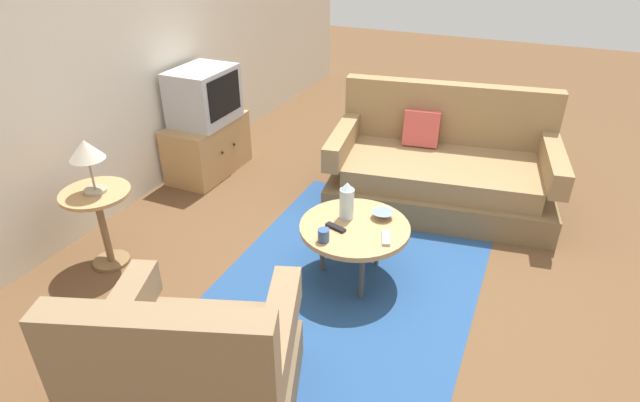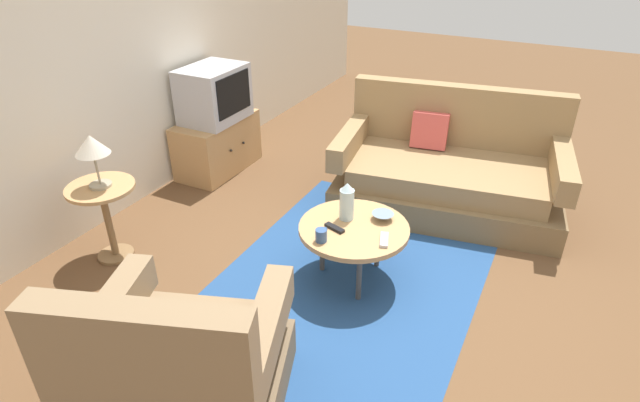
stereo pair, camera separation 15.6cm
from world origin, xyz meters
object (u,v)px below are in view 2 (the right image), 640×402
couch (448,173)px  table_lamp (92,147)px  bowl (383,216)px  television (214,94)px  tv_remote_dark (335,228)px  tv_remote_silver (384,240)px  side_table (105,207)px  coffee_table (354,231)px  mug (321,235)px  vase (347,202)px  tv_stand (218,145)px  armchair (184,371)px

couch → table_lamp: bearing=35.1°
bowl → television: bearing=67.7°
couch → bowl: 1.17m
tv_remote_dark → tv_remote_silver: size_ratio=0.92×
couch → side_table: bearing=35.0°
coffee_table → side_table: 1.76m
coffee_table → table_lamp: bearing=108.6°
couch → mug: 1.62m
couch → tv_remote_dark: size_ratio=12.88×
couch → tv_remote_silver: bearing=78.8°
side_table → couch: bearing=-46.3°
table_lamp → tv_remote_dark: table_lamp is taller
side_table → tv_remote_dark: bearing=-73.2°
vase → coffee_table: bearing=-129.1°
tv_stand → vase: size_ratio=3.15×
couch → vase: couch is taller
couch → tv_stand: size_ratio=2.32×
television → bowl: bearing=-112.3°
coffee_table → mug: bearing=154.6°
armchair → bowl: armchair is taller
vase → mug: size_ratio=2.26×
coffee_table → bowl: bowl is taller
couch → tv_stand: 2.18m
television → bowl: (-0.81, -1.97, -0.32)m
couch → tv_remote_dark: 1.46m
armchair → coffee_table: size_ratio=1.56×
television → tv_remote_silver: 2.35m
couch → television: (-0.33, 2.14, 0.47)m
tv_stand → table_lamp: 1.67m
armchair → vase: size_ratio=4.29×
couch → mug: bearing=66.4°
table_lamp → mug: bearing=-78.6°
tv_stand → mug: tv_stand is taller
bowl → mug: bearing=148.6°
side_table → vase: (0.63, -1.58, 0.13)m
television → table_lamp: size_ratio=1.60×
table_lamp → tv_remote_dark: 1.69m
tv_stand → television: (0.00, -0.02, 0.51)m
television → mug: television is taller
tv_remote_dark → tv_remote_silver: same height
tv_remote_dark → television: bearing=-14.3°
coffee_table → television: television is taller
tv_stand → tv_remote_dark: 2.06m
side_table → table_lamp: bearing=-65.6°
side_table → mug: side_table is taller
coffee_table → tv_remote_silver: 0.25m
tv_stand → bowl: 2.16m
side_table → television: size_ratio=0.98×
couch → tv_stand: bearing=0.1°
vase → tv_remote_silver: bearing=-113.9°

